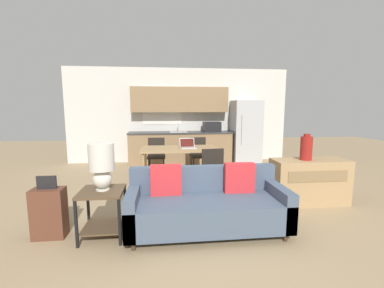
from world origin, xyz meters
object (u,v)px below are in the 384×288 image
side_table (102,205)px  dining_chair_far_left (156,154)px  vase (306,148)px  dining_chair_near_right (211,168)px  laptop (188,145)px  table_lamp (102,164)px  couch (206,205)px  suitcase (49,213)px  refrigerator (246,132)px  credenza (309,181)px  dining_table (180,151)px  dining_chair_far_right (199,153)px

side_table → dining_chair_far_left: (0.58, 3.01, 0.08)m
vase → dining_chair_near_right: vase is taller
dining_chair_near_right → laptop: size_ratio=2.47×
dining_chair_far_left → laptop: (0.68, -0.80, 0.31)m
laptop → table_lamp: bearing=-126.2°
couch → suitcase: couch is taller
couch → table_lamp: table_lamp is taller
couch → suitcase: 1.94m
laptop → side_table: bearing=-126.2°
refrigerator → credenza: (0.04, -3.25, -0.52)m
refrigerator → suitcase: 5.49m
dining_chair_far_left → dining_table: bearing=-57.5°
table_lamp → laptop: size_ratio=1.64×
side_table → vase: 3.19m
table_lamp → vase: 3.12m
side_table → dining_chair_far_right: 3.39m
dining_table → laptop: laptop is taller
table_lamp → vase: size_ratio=1.34×
dining_chair_far_left → couch: bearing=-76.6°
couch → vase: (1.75, 0.73, 0.60)m
refrigerator → dining_chair_near_right: size_ratio=2.07×
dining_chair_far_right → laptop: bearing=-117.5°
table_lamp → laptop: bearing=60.4°
refrigerator → suitcase: refrigerator is taller
couch → dining_chair_near_right: (0.32, 1.40, 0.14)m
side_table → dining_chair_far_left: 3.07m
table_lamp → laptop: 2.52m
dining_table → side_table: 2.48m
table_lamp → suitcase: size_ratio=0.74×
dining_chair_far_left → suitcase: bearing=-112.6°
side_table → dining_chair_far_right: size_ratio=0.69×
dining_table → dining_chair_near_right: dining_chair_near_right is taller
refrigerator → dining_chair_near_right: 3.01m
credenza → dining_chair_near_right: size_ratio=1.43×
dining_chair_near_right → laptop: laptop is taller
dining_chair_near_right → dining_chair_far_left: bearing=-62.6°
dining_table → dining_chair_near_right: (0.52, -0.77, -0.20)m
dining_chair_far_right → dining_chair_far_left: (-1.02, 0.03, 0.00)m
refrigerator → dining_chair_far_right: (-1.51, -1.04, -0.41)m
credenza → side_table: bearing=-166.0°
credenza → dining_chair_near_right: dining_chair_near_right is taller
dining_chair_far_right → side_table: bearing=-121.8°
refrigerator → dining_table: size_ratio=1.11×
table_lamp → suitcase: 0.89m
vase → laptop: 2.30m
refrigerator → suitcase: size_ratio=2.30×
table_lamp → dining_chair_far_left: table_lamp is taller
refrigerator → dining_table: 2.72m
dining_table → suitcase: suitcase is taller
credenza → dining_chair_far_right: (-1.55, 2.21, 0.11)m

